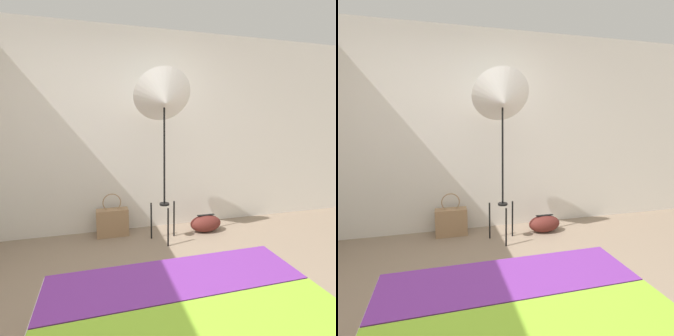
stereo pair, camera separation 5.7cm
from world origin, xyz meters
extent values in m
cube|color=silver|center=(0.00, 2.04, 1.30)|extent=(8.00, 0.05, 2.60)
cube|color=#84B72D|center=(0.12, -0.43, 0.45)|extent=(1.58, 0.45, 0.04)
cube|color=#702D8E|center=(0.12, 0.03, 0.45)|extent=(1.58, 0.45, 0.04)
cylinder|color=black|center=(0.43, 1.37, 0.23)|extent=(0.02, 0.02, 0.46)
cylinder|color=black|center=(0.29, 1.62, 0.23)|extent=(0.02, 0.02, 0.46)
cylinder|color=black|center=(0.58, 1.62, 0.23)|extent=(0.02, 0.02, 0.46)
cylinder|color=black|center=(0.43, 1.54, 0.46)|extent=(0.12, 0.12, 0.02)
cylinder|color=black|center=(0.43, 1.54, 1.08)|extent=(0.02, 0.02, 1.23)
cone|color=white|center=(0.43, 1.54, 1.69)|extent=(0.68, 0.54, 0.68)
cube|color=#9E7A56|center=(-0.17, 1.84, 0.17)|extent=(0.40, 0.16, 0.35)
torus|color=#9E7A56|center=(-0.17, 1.84, 0.44)|extent=(0.23, 0.01, 0.23)
ellipsoid|color=#5B231E|center=(1.03, 1.65, 0.11)|extent=(0.42, 0.22, 0.22)
cube|color=black|center=(1.03, 1.65, 0.23)|extent=(0.23, 0.04, 0.01)
camera|label=1|loc=(-0.33, -1.41, 1.41)|focal=28.00mm
camera|label=2|loc=(-0.27, -1.42, 1.41)|focal=28.00mm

